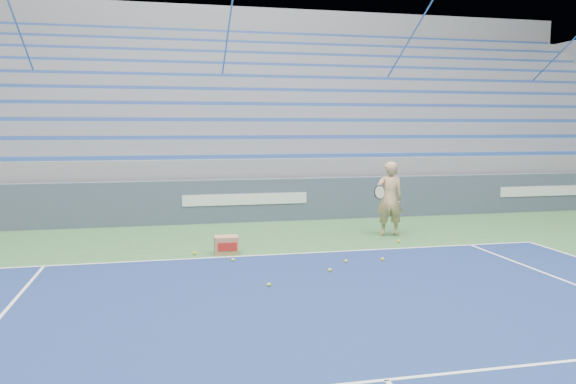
% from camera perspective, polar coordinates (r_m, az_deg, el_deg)
% --- Properties ---
extents(sponsor_barrier, '(30.00, 0.32, 1.10)m').
position_cam_1_polar(sponsor_barrier, '(14.54, -4.39, -0.86)').
color(sponsor_barrier, '#3F4B61').
rests_on(sponsor_barrier, ground).
extents(bleachers, '(31.00, 9.15, 7.30)m').
position_cam_1_polar(bleachers, '(20.10, -6.78, 6.31)').
color(bleachers, gray).
rests_on(bleachers, ground).
extents(tennis_player, '(0.93, 0.86, 1.67)m').
position_cam_1_polar(tennis_player, '(12.77, 10.25, -0.67)').
color(tennis_player, tan).
rests_on(tennis_player, ground).
extents(ball_box, '(0.46, 0.36, 0.34)m').
position_cam_1_polar(ball_box, '(10.92, -6.28, -5.37)').
color(ball_box, '#AA7A52').
rests_on(ball_box, ground).
extents(tennis_ball_0, '(0.07, 0.07, 0.07)m').
position_cam_1_polar(tennis_ball_0, '(10.28, -5.62, -6.89)').
color(tennis_ball_0, '#C0D32B').
rests_on(tennis_ball_0, ground).
extents(tennis_ball_1, '(0.07, 0.07, 0.07)m').
position_cam_1_polar(tennis_ball_1, '(10.42, 9.58, -6.76)').
color(tennis_ball_1, '#C0D32B').
rests_on(tennis_ball_1, ground).
extents(tennis_ball_2, '(0.07, 0.07, 0.07)m').
position_cam_1_polar(tennis_ball_2, '(9.54, 4.27, -7.93)').
color(tennis_ball_2, '#C0D32B').
rests_on(tennis_ball_2, ground).
extents(tennis_ball_3, '(0.07, 0.07, 0.07)m').
position_cam_1_polar(tennis_ball_3, '(10.19, 5.91, -7.01)').
color(tennis_ball_3, '#C0D32B').
rests_on(tennis_ball_3, ground).
extents(tennis_ball_4, '(0.07, 0.07, 0.07)m').
position_cam_1_polar(tennis_ball_4, '(8.66, -1.95, -9.41)').
color(tennis_ball_4, '#C0D32B').
rests_on(tennis_ball_4, ground).
extents(tennis_ball_5, '(0.07, 0.07, 0.07)m').
position_cam_1_polar(tennis_ball_5, '(10.91, -9.46, -6.16)').
color(tennis_ball_5, '#C0D32B').
rests_on(tennis_ball_5, ground).
extents(tennis_ball_6, '(0.07, 0.07, 0.07)m').
position_cam_1_polar(tennis_ball_6, '(12.10, 11.17, -4.94)').
color(tennis_ball_6, '#C0D32B').
rests_on(tennis_ball_6, ground).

